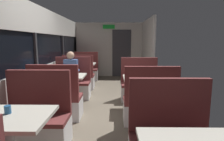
% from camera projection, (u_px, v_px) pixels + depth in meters
% --- Properties ---
extents(ground_plane, '(3.30, 9.20, 0.02)m').
position_uv_depth(ground_plane, '(103.00, 111.00, 4.17)').
color(ground_plane, '#665B4C').
extents(carriage_window_panel_left, '(0.09, 8.48, 2.30)m').
position_uv_depth(carriage_window_panel_left, '(35.00, 61.00, 4.02)').
color(carriage_window_panel_left, beige).
rests_on(carriage_window_panel_left, ground_plane).
extents(carriage_end_bulkhead, '(2.90, 0.11, 2.30)m').
position_uv_depth(carriage_end_bulkhead, '(110.00, 50.00, 8.13)').
color(carriage_end_bulkhead, beige).
rests_on(carriage_end_bulkhead, ground_plane).
extents(carriage_aisle_panel_right, '(0.08, 2.40, 2.30)m').
position_uv_depth(carriage_aisle_panel_right, '(147.00, 51.00, 6.93)').
color(carriage_aisle_panel_right, beige).
rests_on(carriage_aisle_panel_right, ground_plane).
extents(dining_table_near_window, '(0.90, 0.70, 0.74)m').
position_uv_depth(dining_table_near_window, '(8.00, 125.00, 2.02)').
color(dining_table_near_window, '#9E9EA3').
rests_on(dining_table_near_window, ground_plane).
extents(bench_near_window_facing_entry, '(0.95, 0.50, 1.10)m').
position_uv_depth(bench_near_window_facing_entry, '(37.00, 124.00, 2.76)').
color(bench_near_window_facing_entry, silver).
rests_on(bench_near_window_facing_entry, ground_plane).
extents(dining_table_mid_window, '(0.90, 0.70, 0.74)m').
position_uv_depth(dining_table_mid_window, '(65.00, 80.00, 4.36)').
color(dining_table_mid_window, '#9E9EA3').
rests_on(dining_table_mid_window, ground_plane).
extents(bench_mid_window_facing_end, '(0.95, 0.50, 1.10)m').
position_uv_depth(bench_mid_window_facing_end, '(57.00, 102.00, 3.71)').
color(bench_mid_window_facing_end, silver).
rests_on(bench_mid_window_facing_end, ground_plane).
extents(bench_mid_window_facing_entry, '(0.95, 0.50, 1.10)m').
position_uv_depth(bench_mid_window_facing_entry, '(72.00, 86.00, 5.09)').
color(bench_mid_window_facing_entry, silver).
rests_on(bench_mid_window_facing_entry, ground_plane).
extents(dining_table_far_window, '(0.90, 0.70, 0.74)m').
position_uv_depth(dining_table_far_window, '(83.00, 66.00, 6.69)').
color(dining_table_far_window, '#9E9EA3').
rests_on(dining_table_far_window, ground_plane).
extents(bench_far_window_facing_end, '(0.95, 0.50, 1.10)m').
position_uv_depth(bench_far_window_facing_end, '(79.00, 79.00, 6.05)').
color(bench_far_window_facing_end, silver).
rests_on(bench_far_window_facing_end, ground_plane).
extents(bench_far_window_facing_entry, '(0.95, 0.50, 1.10)m').
position_uv_depth(bench_far_window_facing_entry, '(86.00, 72.00, 7.43)').
color(bench_far_window_facing_entry, silver).
rests_on(bench_far_window_facing_entry, ground_plane).
extents(dining_table_rear_aisle, '(0.90, 0.70, 0.74)m').
position_uv_depth(dining_table_rear_aisle, '(144.00, 82.00, 4.13)').
color(dining_table_rear_aisle, '#9E9EA3').
rests_on(dining_table_rear_aisle, ground_plane).
extents(bench_rear_aisle_facing_end, '(0.95, 0.50, 1.10)m').
position_uv_depth(bench_rear_aisle_facing_end, '(149.00, 106.00, 3.49)').
color(bench_rear_aisle_facing_end, silver).
rests_on(bench_rear_aisle_facing_end, ground_plane).
extents(bench_rear_aisle_facing_entry, '(0.95, 0.50, 1.10)m').
position_uv_depth(bench_rear_aisle_facing_entry, '(139.00, 88.00, 4.87)').
color(bench_rear_aisle_facing_entry, silver).
rests_on(bench_rear_aisle_facing_entry, ground_plane).
extents(seated_passenger, '(0.47, 0.55, 1.26)m').
position_uv_depth(seated_passenger, '(72.00, 79.00, 4.99)').
color(seated_passenger, '#26262D').
rests_on(seated_passenger, ground_plane).
extents(coffee_cup_primary, '(0.07, 0.07, 0.09)m').
position_uv_depth(coffee_cup_primary, '(8.00, 110.00, 2.05)').
color(coffee_cup_primary, '#26598C').
rests_on(coffee_cup_primary, dining_table_near_window).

